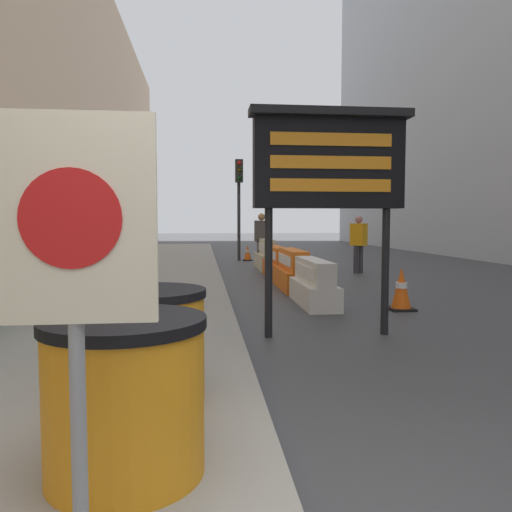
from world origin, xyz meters
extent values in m
cube|color=brown|center=(-4.34, 9.80, 5.47)|extent=(0.40, 50.40, 10.94)
cylinder|color=#4C3D2D|center=(-3.33, 6.53, 1.11)|extent=(0.25, 0.25, 1.94)
cylinder|color=#4C3D2D|center=(-2.85, 6.79, 1.89)|extent=(0.51, 1.08, 0.82)
cylinder|color=#4C3D2D|center=(-3.33, 6.99, 2.10)|extent=(0.98, 0.11, 0.73)
cylinder|color=#4C3D2D|center=(-3.33, 6.09, 2.48)|extent=(0.96, 0.13, 1.12)
cylinder|color=#4C3D2D|center=(-3.58, 6.76, 1.97)|extent=(0.54, 0.61, 0.96)
cylinder|color=orange|center=(-0.87, 0.73, 0.53)|extent=(0.83, 0.83, 0.78)
cylinder|color=black|center=(-0.87, 0.73, 0.95)|extent=(0.86, 0.86, 0.06)
cylinder|color=orange|center=(-0.86, 1.81, 0.53)|extent=(0.83, 0.83, 0.78)
cylinder|color=black|center=(-0.86, 1.81, 0.95)|extent=(0.86, 0.86, 0.06)
cylinder|color=gray|center=(-0.93, 0.00, 0.81)|extent=(0.06, 0.06, 1.35)
cube|color=beige|center=(-0.93, -0.02, 1.49)|extent=(0.61, 0.04, 0.77)
cylinder|color=red|center=(-0.93, -0.04, 1.49)|extent=(0.37, 0.01, 0.37)
cylinder|color=black|center=(0.37, 4.32, 0.82)|extent=(0.10, 0.10, 1.64)
cylinder|color=black|center=(1.90, 4.32, 0.82)|extent=(0.10, 0.10, 1.64)
cube|color=black|center=(1.14, 4.32, 2.20)|extent=(1.91, 0.24, 1.13)
cube|color=black|center=(1.14, 4.25, 2.82)|extent=(2.03, 0.34, 0.10)
cube|color=orange|center=(1.14, 4.19, 2.49)|extent=(1.53, 0.02, 0.16)
cube|color=orange|center=(1.14, 4.19, 2.20)|extent=(1.53, 0.02, 0.16)
cube|color=orange|center=(1.14, 4.19, 1.92)|extent=(1.53, 0.02, 0.16)
cube|color=silver|center=(1.49, 6.68, 0.20)|extent=(0.55, 1.86, 0.40)
cube|color=silver|center=(1.49, 6.68, 0.60)|extent=(0.33, 1.86, 0.40)
cube|color=white|center=(1.32, 6.68, 0.60)|extent=(0.02, 1.49, 0.20)
cube|color=orange|center=(1.49, 8.75, 0.22)|extent=(0.58, 1.91, 0.43)
cube|color=orange|center=(1.49, 8.75, 0.65)|extent=(0.35, 1.91, 0.43)
cube|color=white|center=(1.31, 8.75, 0.65)|extent=(0.02, 1.53, 0.22)
cube|color=orange|center=(1.49, 11.04, 0.20)|extent=(0.52, 2.13, 0.41)
cube|color=orange|center=(1.49, 11.04, 0.61)|extent=(0.31, 2.13, 0.41)
cube|color=white|center=(1.33, 11.04, 0.61)|extent=(0.02, 1.71, 0.20)
cube|color=beige|center=(1.49, 13.36, 0.23)|extent=(0.52, 2.15, 0.47)
cube|color=beige|center=(1.49, 13.36, 0.70)|extent=(0.31, 2.15, 0.47)
cube|color=white|center=(1.33, 13.36, 0.70)|extent=(0.02, 1.72, 0.23)
cube|color=black|center=(2.72, 12.93, 0.02)|extent=(0.34, 0.34, 0.04)
cone|color=#EA560F|center=(2.72, 12.93, 0.33)|extent=(0.27, 0.27, 0.57)
cylinder|color=white|center=(2.72, 12.93, 0.36)|extent=(0.16, 0.16, 0.08)
cube|color=black|center=(2.82, 6.01, 0.02)|extent=(0.41, 0.41, 0.04)
cone|color=#EA560F|center=(2.82, 6.01, 0.38)|extent=(0.32, 0.32, 0.69)
cylinder|color=white|center=(2.82, 6.01, 0.42)|extent=(0.19, 0.19, 0.10)
cube|color=black|center=(1.23, 16.74, 0.02)|extent=(0.34, 0.34, 0.04)
cone|color=#EA560F|center=(1.23, 16.74, 0.33)|extent=(0.27, 0.27, 0.57)
cylinder|color=white|center=(1.23, 16.74, 0.35)|extent=(0.16, 0.16, 0.08)
cylinder|color=#2D2D30|center=(0.91, 16.88, 1.88)|extent=(0.12, 0.12, 3.76)
cube|color=#23281E|center=(0.91, 16.72, 3.34)|extent=(0.28, 0.28, 0.84)
sphere|color=red|center=(0.91, 16.57, 3.62)|extent=(0.15, 0.15, 0.15)
sphere|color=#392C06|center=(0.91, 16.57, 3.34)|extent=(0.15, 0.15, 0.15)
sphere|color=black|center=(0.91, 16.57, 3.06)|extent=(0.15, 0.15, 0.15)
cylinder|color=#333338|center=(3.88, 11.85, 0.39)|extent=(0.13, 0.13, 0.79)
cylinder|color=#333338|center=(4.03, 11.85, 0.39)|extent=(0.13, 0.13, 0.79)
cube|color=orange|center=(3.95, 11.85, 1.10)|extent=(0.46, 0.50, 0.63)
sphere|color=#AA716C|center=(3.95, 11.85, 1.52)|extent=(0.22, 0.22, 0.22)
cylinder|color=#514C42|center=(1.34, 13.93, 0.42)|extent=(0.14, 0.14, 0.84)
cylinder|color=#514C42|center=(1.50, 13.93, 0.42)|extent=(0.14, 0.14, 0.84)
cube|color=#47423D|center=(1.42, 13.93, 1.17)|extent=(0.48, 0.32, 0.66)
sphere|color=#B17D4D|center=(1.42, 13.93, 1.62)|extent=(0.23, 0.23, 0.23)
camera|label=1|loc=(-0.46, -1.90, 1.48)|focal=35.00mm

